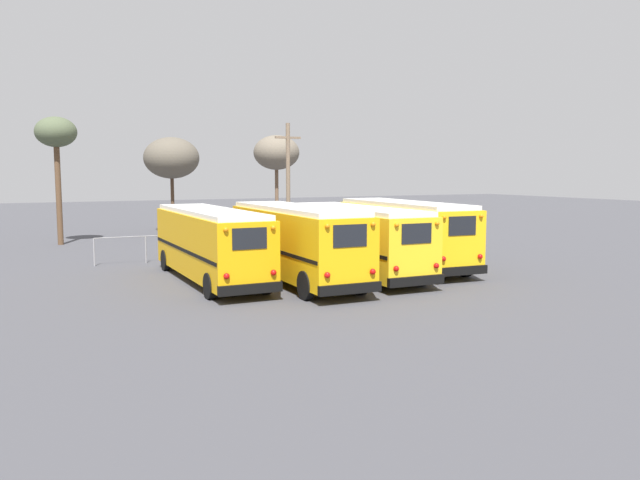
# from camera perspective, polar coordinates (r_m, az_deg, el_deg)

# --- Properties ---
(ground_plane) EXTENTS (160.00, 160.00, 0.00)m
(ground_plane) POSITION_cam_1_polar(r_m,az_deg,el_deg) (28.38, -0.22, -3.24)
(ground_plane) COLOR #424247
(school_bus_0) EXTENTS (2.48, 10.26, 3.10)m
(school_bus_0) POSITION_cam_1_polar(r_m,az_deg,el_deg) (27.02, -10.04, -0.19)
(school_bus_0) COLOR #E5A00C
(school_bus_0) RESTS_ON ground
(school_bus_1) EXTENTS (2.68, 10.12, 3.24)m
(school_bus_1) POSITION_cam_1_polar(r_m,az_deg,el_deg) (26.42, -2.26, -0.07)
(school_bus_1) COLOR #EAAA0F
(school_bus_1) RESTS_ON ground
(school_bus_2) EXTENTS (2.72, 9.76, 3.12)m
(school_bus_2) POSITION_cam_1_polar(r_m,az_deg,el_deg) (28.19, 3.42, 0.15)
(school_bus_2) COLOR yellow
(school_bus_2) RESTS_ON ground
(school_bus_3) EXTENTS (3.06, 9.87, 3.24)m
(school_bus_3) POSITION_cam_1_polar(r_m,az_deg,el_deg) (30.77, 7.65, 0.75)
(school_bus_3) COLOR yellow
(school_bus_3) RESTS_ON ground
(utility_pole) EXTENTS (1.80, 0.28, 7.87)m
(utility_pole) POSITION_cam_1_polar(r_m,az_deg,el_deg) (41.46, -2.93, 5.43)
(utility_pole) COLOR #75604C
(utility_pole) RESTS_ON ground
(bare_tree_0) EXTENTS (2.56, 2.56, 8.17)m
(bare_tree_0) POSITION_cam_1_polar(r_m,az_deg,el_deg) (43.44, -22.99, 8.76)
(bare_tree_0) COLOR brown
(bare_tree_0) RESTS_ON ground
(bare_tree_1) EXTENTS (4.18, 4.18, 7.31)m
(bare_tree_1) POSITION_cam_1_polar(r_m,az_deg,el_deg) (49.04, -13.42, 7.29)
(bare_tree_1) COLOR #473323
(bare_tree_1) RESTS_ON ground
(bare_tree_2) EXTENTS (3.85, 3.85, 7.75)m
(bare_tree_2) POSITION_cam_1_polar(r_m,az_deg,el_deg) (52.88, -4.00, 7.94)
(bare_tree_2) COLOR brown
(bare_tree_2) RESTS_ON ground
(fence_line) EXTENTS (17.69, 0.06, 1.42)m
(fence_line) POSITION_cam_1_polar(r_m,az_deg,el_deg) (34.90, -5.45, 0.15)
(fence_line) COLOR #939399
(fence_line) RESTS_ON ground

